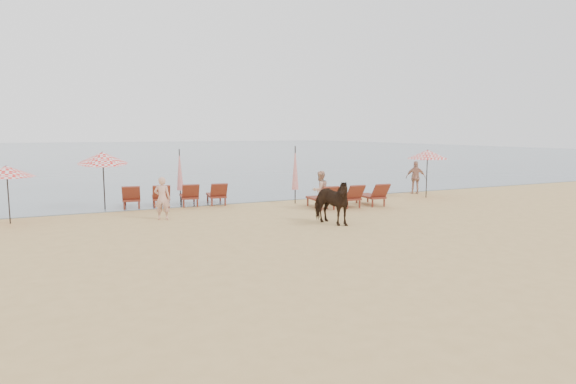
% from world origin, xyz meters
% --- Properties ---
extents(ground, '(120.00, 120.00, 0.00)m').
position_xyz_m(ground, '(0.00, 0.00, 0.00)').
color(ground, tan).
rests_on(ground, ground).
extents(sea, '(160.00, 140.00, 0.06)m').
position_xyz_m(sea, '(0.00, 80.00, 0.00)').
color(sea, '#51606B').
rests_on(sea, ground).
extents(lounger_cluster_left, '(4.59, 2.44, 0.70)m').
position_xyz_m(lounger_cluster_left, '(-2.95, 10.41, 0.48)').
color(lounger_cluster_left, maroon).
rests_on(lounger_cluster_left, ground).
extents(lounger_cluster_right, '(3.30, 2.07, 0.70)m').
position_xyz_m(lounger_cluster_right, '(3.86, 7.04, 0.49)').
color(lounger_cluster_right, maroon).
rests_on(lounger_cluster_right, ground).
extents(umbrella_open_left_a, '(1.84, 1.84, 2.09)m').
position_xyz_m(umbrella_open_left_a, '(-9.15, 8.85, 1.88)').
color(umbrella_open_left_a, black).
rests_on(umbrella_open_left_a, ground).
extents(umbrella_open_left_b, '(1.98, 2.02, 2.53)m').
position_xyz_m(umbrella_open_left_b, '(-5.83, 10.77, 2.19)').
color(umbrella_open_left_b, black).
rests_on(umbrella_open_left_b, ground).
extents(umbrella_open_right, '(1.96, 1.96, 2.39)m').
position_xyz_m(umbrella_open_right, '(8.99, 8.01, 2.15)').
color(umbrella_open_right, black).
rests_on(umbrella_open_right, ground).
extents(umbrella_closed_left, '(0.30, 0.30, 2.49)m').
position_xyz_m(umbrella_closed_left, '(-2.54, 11.25, 1.53)').
color(umbrella_closed_left, black).
rests_on(umbrella_closed_left, ground).
extents(umbrella_closed_right, '(0.32, 0.32, 2.62)m').
position_xyz_m(umbrella_closed_right, '(2.21, 8.99, 1.61)').
color(umbrella_closed_right, black).
rests_on(umbrella_closed_right, ground).
extents(cow, '(1.35, 2.06, 1.60)m').
position_xyz_m(cow, '(1.17, 3.99, 0.80)').
color(cow, black).
rests_on(cow, ground).
extents(beachgoer_left, '(0.68, 0.56, 1.61)m').
position_xyz_m(beachgoer_left, '(-4.05, 7.42, 0.80)').
color(beachgoer_left, tan).
rests_on(beachgoer_left, ground).
extents(beachgoer_right_a, '(0.91, 0.78, 1.63)m').
position_xyz_m(beachgoer_right_a, '(2.43, 7.01, 0.82)').
color(beachgoer_right_a, tan).
rests_on(beachgoer_right_a, ground).
extents(beachgoer_right_b, '(1.08, 0.92, 1.73)m').
position_xyz_m(beachgoer_right_b, '(9.50, 9.44, 0.87)').
color(beachgoer_right_b, tan).
rests_on(beachgoer_right_b, ground).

